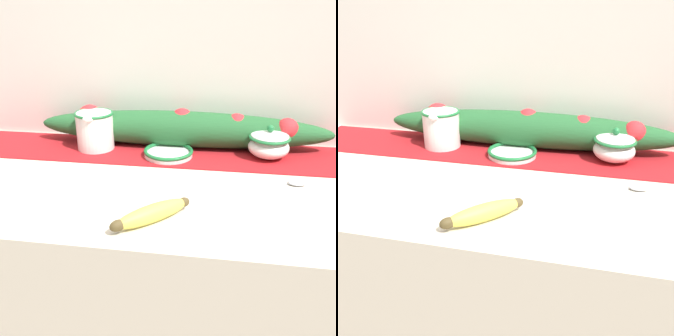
% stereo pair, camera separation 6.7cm
% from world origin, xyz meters
% --- Properties ---
extents(countertop, '(1.49, 0.60, 0.92)m').
position_xyz_m(countertop, '(0.00, 0.00, 0.46)').
color(countertop, beige).
rests_on(countertop, ground_plane).
extents(back_wall, '(2.29, 0.04, 2.40)m').
position_xyz_m(back_wall, '(0.00, 0.32, 1.20)').
color(back_wall, silver).
rests_on(back_wall, ground_plane).
extents(table_runner, '(1.37, 0.22, 0.00)m').
position_xyz_m(table_runner, '(0.00, 0.18, 0.92)').
color(table_runner, '#A8191E').
rests_on(table_runner, countertop).
extents(cream_pitcher, '(0.11, 0.13, 0.11)m').
position_xyz_m(cream_pitcher, '(-0.25, 0.18, 0.98)').
color(cream_pitcher, white).
rests_on(cream_pitcher, countertop).
extents(sugar_bowl, '(0.12, 0.12, 0.10)m').
position_xyz_m(sugar_bowl, '(0.25, 0.18, 0.96)').
color(sugar_bowl, white).
rests_on(sugar_bowl, countertop).
extents(small_dish, '(0.14, 0.14, 0.02)m').
position_xyz_m(small_dish, '(-0.03, 0.15, 0.93)').
color(small_dish, white).
rests_on(small_dish, countertop).
extents(banana, '(0.15, 0.15, 0.04)m').
position_xyz_m(banana, '(-0.01, -0.20, 0.94)').
color(banana, '#DBCC4C').
rests_on(banana, countertop).
extents(spoon, '(0.19, 0.03, 0.01)m').
position_xyz_m(spoon, '(0.30, 0.02, 0.93)').
color(spoon, '#B7B7BC').
rests_on(spoon, countertop).
extents(poinsettia_garland, '(0.89, 0.12, 0.12)m').
position_xyz_m(poinsettia_garland, '(-0.00, 0.24, 0.98)').
color(poinsettia_garland, '#235B2D').
rests_on(poinsettia_garland, countertop).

